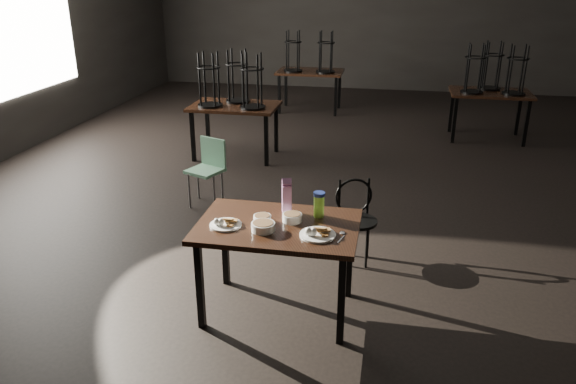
% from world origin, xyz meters
% --- Properties ---
extents(main_table, '(1.20, 0.80, 0.75)m').
position_xyz_m(main_table, '(-0.45, -2.92, 0.67)').
color(main_table, black).
rests_on(main_table, ground).
extents(plate_left, '(0.24, 0.24, 0.08)m').
position_xyz_m(plate_left, '(-0.83, -3.02, 0.77)').
color(plate_left, white).
rests_on(plate_left, main_table).
extents(plate_right, '(0.26, 0.26, 0.08)m').
position_xyz_m(plate_right, '(-0.14, -3.06, 0.77)').
color(plate_right, white).
rests_on(plate_right, main_table).
extents(bowl_near, '(0.13, 0.13, 0.05)m').
position_xyz_m(bowl_near, '(-0.58, -2.90, 0.78)').
color(bowl_near, white).
rests_on(bowl_near, main_table).
extents(bowl_far, '(0.15, 0.15, 0.06)m').
position_xyz_m(bowl_far, '(-0.36, -2.85, 0.78)').
color(bowl_far, white).
rests_on(bowl_far, main_table).
extents(bowl_big, '(0.17, 0.17, 0.06)m').
position_xyz_m(bowl_big, '(-0.54, -3.04, 0.78)').
color(bowl_big, white).
rests_on(bowl_big, main_table).
extents(juice_carton, '(0.09, 0.09, 0.29)m').
position_xyz_m(juice_carton, '(-0.43, -2.70, 0.88)').
color(juice_carton, '#941B7F').
rests_on(juice_carton, main_table).
extents(water_bottle, '(0.10, 0.10, 0.20)m').
position_xyz_m(water_bottle, '(-0.18, -2.72, 0.85)').
color(water_bottle, '#95DE41').
rests_on(water_bottle, main_table).
extents(spoon, '(0.05, 0.20, 0.01)m').
position_xyz_m(spoon, '(0.03, -3.00, 0.75)').
color(spoon, silver).
rests_on(spoon, main_table).
extents(bentwood_chair, '(0.40, 0.39, 0.76)m').
position_xyz_m(bentwood_chair, '(0.06, -1.95, 0.45)').
color(bentwood_chair, black).
rests_on(bentwood_chair, ground).
extents(school_chair, '(0.45, 0.45, 0.75)m').
position_xyz_m(school_chair, '(-1.68, -0.91, 0.45)').
color(school_chair, '#72B28A').
rests_on(school_chair, ground).
extents(bg_table_left, '(1.20, 0.80, 1.48)m').
position_xyz_m(bg_table_left, '(-1.84, 0.77, 0.78)').
color(bg_table_left, black).
rests_on(bg_table_left, ground).
extents(bg_table_right, '(1.20, 0.80, 1.48)m').
position_xyz_m(bg_table_right, '(1.77, 2.37, 0.78)').
color(bg_table_right, black).
rests_on(bg_table_right, ground).
extents(bg_table_far, '(1.20, 0.80, 1.48)m').
position_xyz_m(bg_table_far, '(-1.23, 3.67, 0.75)').
color(bg_table_far, black).
rests_on(bg_table_far, ground).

